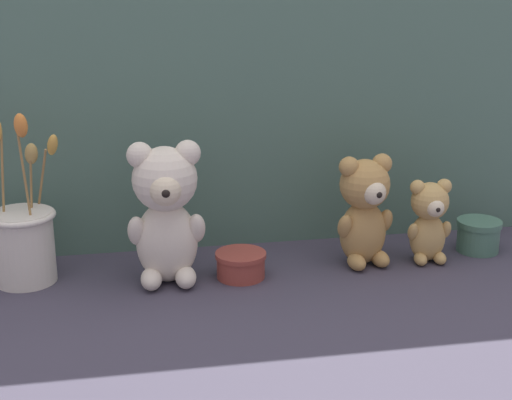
{
  "coord_description": "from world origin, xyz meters",
  "views": [
    {
      "loc": [
        -0.25,
        -1.32,
        0.57
      ],
      "look_at": [
        0.0,
        0.02,
        0.14
      ],
      "focal_mm": 55.0,
      "sensor_mm": 36.0,
      "label": 1
    }
  ],
  "objects_px": {
    "teddy_bear_medium": "(365,208)",
    "teddy_bear_small": "(429,219)",
    "flower_vase": "(23,237)",
    "decorative_tin_tall": "(478,235)",
    "decorative_tin_short": "(241,265)",
    "teddy_bear_large": "(166,210)"
  },
  "relations": [
    {
      "from": "teddy_bear_medium",
      "to": "decorative_tin_short",
      "type": "xyz_separation_m",
      "value": [
        -0.24,
        -0.02,
        -0.09
      ]
    },
    {
      "from": "flower_vase",
      "to": "decorative_tin_tall",
      "type": "height_order",
      "value": "flower_vase"
    },
    {
      "from": "teddy_bear_medium",
      "to": "flower_vase",
      "type": "relative_size",
      "value": 0.67
    },
    {
      "from": "flower_vase",
      "to": "decorative_tin_short",
      "type": "bearing_deg",
      "value": -7.91
    },
    {
      "from": "teddy_bear_small",
      "to": "flower_vase",
      "type": "height_order",
      "value": "flower_vase"
    },
    {
      "from": "teddy_bear_small",
      "to": "decorative_tin_tall",
      "type": "bearing_deg",
      "value": 14.92
    },
    {
      "from": "teddy_bear_large",
      "to": "decorative_tin_short",
      "type": "xyz_separation_m",
      "value": [
        0.13,
        -0.0,
        -0.11
      ]
    },
    {
      "from": "flower_vase",
      "to": "teddy_bear_large",
      "type": "bearing_deg",
      "value": -11.11
    },
    {
      "from": "teddy_bear_medium",
      "to": "decorative_tin_tall",
      "type": "xyz_separation_m",
      "value": [
        0.25,
        0.02,
        -0.08
      ]
    },
    {
      "from": "teddy_bear_large",
      "to": "flower_vase",
      "type": "relative_size",
      "value": 0.82
    },
    {
      "from": "flower_vase",
      "to": "decorative_tin_tall",
      "type": "relative_size",
      "value": 3.62
    },
    {
      "from": "teddy_bear_small",
      "to": "teddy_bear_large",
      "type": "bearing_deg",
      "value": -178.9
    },
    {
      "from": "teddy_bear_medium",
      "to": "teddy_bear_small",
      "type": "height_order",
      "value": "teddy_bear_medium"
    },
    {
      "from": "teddy_bear_medium",
      "to": "decorative_tin_short",
      "type": "distance_m",
      "value": 0.26
    },
    {
      "from": "teddy_bear_small",
      "to": "decorative_tin_short",
      "type": "height_order",
      "value": "teddy_bear_small"
    },
    {
      "from": "teddy_bear_large",
      "to": "decorative_tin_short",
      "type": "bearing_deg",
      "value": -1.67
    },
    {
      "from": "teddy_bear_medium",
      "to": "teddy_bear_large",
      "type": "bearing_deg",
      "value": -177.13
    },
    {
      "from": "teddy_bear_small",
      "to": "flower_vase",
      "type": "distance_m",
      "value": 0.75
    },
    {
      "from": "teddy_bear_medium",
      "to": "teddy_bear_small",
      "type": "relative_size",
      "value": 1.31
    },
    {
      "from": "teddy_bear_large",
      "to": "flower_vase",
      "type": "xyz_separation_m",
      "value": [
        -0.25,
        0.05,
        -0.05
      ]
    },
    {
      "from": "decorative_tin_tall",
      "to": "teddy_bear_medium",
      "type": "bearing_deg",
      "value": -174.67
    },
    {
      "from": "flower_vase",
      "to": "decorative_tin_short",
      "type": "height_order",
      "value": "flower_vase"
    }
  ]
}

